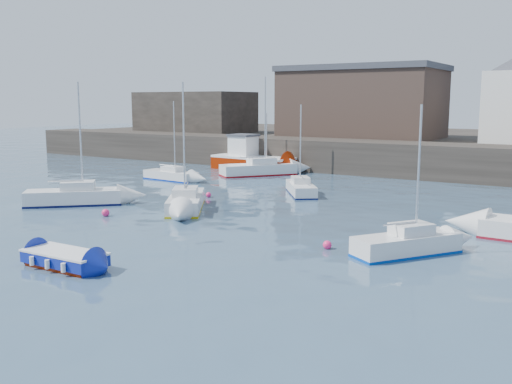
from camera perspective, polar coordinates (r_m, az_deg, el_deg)
The scene contains 16 objects.
water at distance 24.17m, azimuth -15.44°, elevation -7.33°, with size 220.00×220.00×0.00m, color #2D4760.
quay_wall at distance 53.64m, azimuth 13.21°, elevation 3.29°, with size 90.00×5.00×3.00m, color #28231E.
land_strip at distance 70.86m, azimuth 17.98°, elevation 4.36°, with size 90.00×32.00×2.80m, color #28231E.
warehouse at distance 62.98m, azimuth 10.57°, elevation 8.86°, with size 16.40×10.40×7.60m.
bldg_west at distance 73.21m, azimuth -6.13°, elevation 7.94°, with size 14.00×8.00×5.00m.
blue_dinghy at distance 24.52m, azimuth -18.58°, elevation -6.31°, with size 3.68×1.96×0.70m.
fishing_boat at distance 56.13m, azimuth -0.48°, elevation 3.34°, with size 8.62×3.83×5.56m.
sailboat_a at distance 38.99m, azimuth -17.71°, elevation -0.41°, with size 5.76×5.58×7.91m.
sailboat_b at distance 35.84m, azimuth -7.02°, elevation -0.92°, with size 5.01×6.14×7.83m.
sailboat_c at distance 26.03m, azimuth 14.86°, elevation -4.99°, with size 4.11×5.02×6.56m.
sailboat_e at distance 49.37m, azimuth -8.48°, elevation 1.70°, with size 5.31×2.07×6.69m.
sailboat_f at distance 41.47m, azimuth 4.51°, elevation 0.40°, with size 4.24×4.92×6.45m.
sailboat_h at distance 51.98m, azimuth 0.26°, elevation 2.33°, with size 5.93×6.80×8.85m.
buoy_near at distance 34.68m, azimuth -14.79°, elevation -2.35°, with size 0.45×0.45×0.45m, color #FF276E.
buoy_mid at distance 26.44m, azimuth 7.13°, elevation -5.66°, with size 0.41×0.41×0.41m, color #FF276E.
buoy_far at distance 40.29m, azimuth -4.77°, elevation -0.51°, with size 0.37×0.37×0.37m, color #FF276E.
Camera 1 is at (17.29, -15.51, 6.70)m, focal length 40.00 mm.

